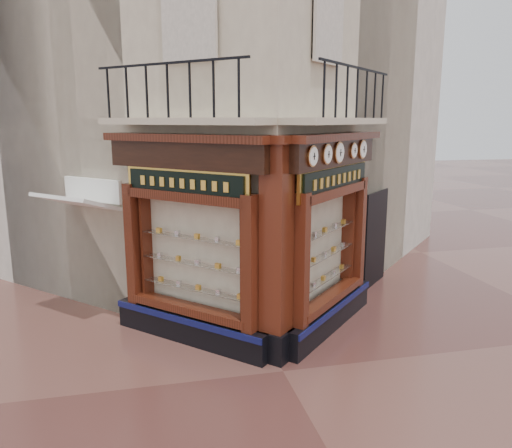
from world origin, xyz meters
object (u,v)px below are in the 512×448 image
object	(u,v)px
signboard_right	(336,179)
clock_d	(353,151)
corner_pilaster	(276,254)
clock_b	(327,154)
awning	(84,315)
signboard_left	(184,183)
clock_a	(312,156)
clock_e	(362,149)
clock_c	(339,153)

from	to	relation	value
signboard_right	clock_d	bearing A→B (deg)	-10.76
corner_pilaster	clock_d	size ratio (longest dim) A/B	12.51
clock_b	awning	world-z (taller)	clock_b
awning	signboard_right	world-z (taller)	signboard_right
signboard_right	signboard_left	bearing A→B (deg)	135.00
clock_a	signboard_right	bearing A→B (deg)	4.88
clock_a	signboard_left	xyz separation A→B (m)	(-2.09, 0.99, -0.52)
clock_e	awning	world-z (taller)	clock_e
clock_c	corner_pilaster	bearing A→B (deg)	165.04
clock_b	clock_c	bearing A→B (deg)	-0.00
clock_d	clock_b	bearing A→B (deg)	180.00
corner_pilaster	clock_b	distance (m)	2.02
clock_e	signboard_left	world-z (taller)	clock_e
clock_c	clock_d	world-z (taller)	clock_c
corner_pilaster	clock_b	size ratio (longest dim) A/B	10.80
clock_e	signboard_left	size ratio (longest dim) A/B	0.19
corner_pilaster	clock_a	xyz separation A→B (m)	(0.62, 0.02, 1.67)
clock_d	signboard_left	xyz separation A→B (m)	(-3.41, -0.33, -0.52)
clock_e	signboard_right	xyz separation A→B (m)	(-0.85, -0.70, -0.52)
clock_d	signboard_left	size ratio (longest dim) A/B	0.16
corner_pilaster	signboard_left	distance (m)	2.12
clock_e	signboard_left	bearing A→B (deg)	145.46
signboard_right	awning	bearing A→B (deg)	114.69
signboard_right	clock_e	bearing A→B (deg)	-5.76
awning	signboard_left	bearing A→B (deg)	-176.29
clock_c	clock_d	bearing A→B (deg)	0.00
clock_c	signboard_right	size ratio (longest dim) A/B	0.18
signboard_left	signboard_right	bearing A→B (deg)	-135.00
clock_b	signboard_left	xyz separation A→B (m)	(-2.51, 0.57, -0.52)
signboard_left	clock_d	bearing A→B (deg)	-129.42
corner_pilaster	awning	xyz separation A→B (m)	(-3.59, 2.88, -1.95)
corner_pilaster	signboard_right	xyz separation A→B (m)	(1.46, 1.01, 1.15)
corner_pilaster	awning	distance (m)	5.00
clock_b	awning	size ratio (longest dim) A/B	0.21
clock_d	signboard_left	world-z (taller)	clock_d
signboard_left	clock_e	bearing A→B (deg)	-124.54
corner_pilaster	clock_a	distance (m)	1.79
clock_e	signboard_left	distance (m)	3.88
corner_pilaster	clock_b	xyz separation A→B (m)	(1.05, 0.45, 1.67)
clock_e	signboard_left	xyz separation A→B (m)	(-3.78, -0.70, -0.52)
clock_a	clock_e	xyz separation A→B (m)	(1.69, 1.69, 0.00)
clock_d	signboard_right	world-z (taller)	clock_d
clock_d	awning	size ratio (longest dim) A/B	0.18
clock_b	signboard_left	bearing A→B (deg)	122.24
clock_b	signboard_right	world-z (taller)	clock_b
corner_pilaster	clock_c	world-z (taller)	corner_pilaster
clock_a	awning	world-z (taller)	clock_a
clock_b	signboard_right	xyz separation A→B (m)	(0.41, 0.57, -0.52)
corner_pilaster	signboard_left	world-z (taller)	corner_pilaster
clock_c	signboard_left	world-z (taller)	clock_c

